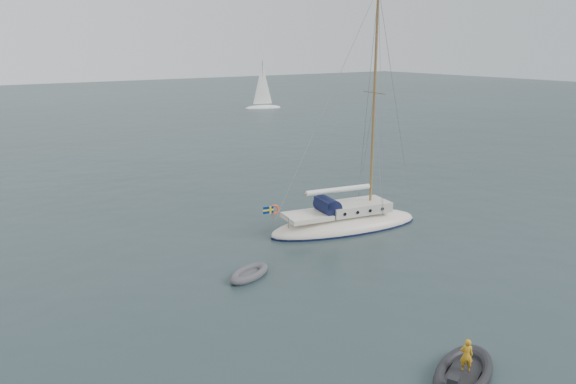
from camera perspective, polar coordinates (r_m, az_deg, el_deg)
ground at (r=32.05m, az=3.86°, el=-5.48°), size 300.00×300.00×0.00m
sailboat at (r=34.75m, az=5.87°, el=-1.93°), size 10.47×3.13×14.92m
dinghy at (r=27.91m, az=-3.95°, el=-8.27°), size 2.71×1.22×0.39m
rib at (r=21.03m, az=17.38°, el=-17.09°), size 3.87×1.76×1.41m
distant_yacht_b at (r=100.07m, az=-2.61°, el=10.62°), size 6.62×3.53×8.77m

